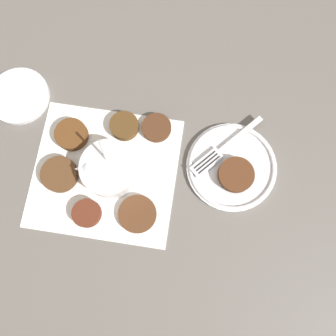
# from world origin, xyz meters

# --- Properties ---
(ground_plane) EXTENTS (4.00, 4.00, 0.00)m
(ground_plane) POSITION_xyz_m (0.00, 0.00, 0.00)
(ground_plane) COLOR #605B56
(napkin) EXTENTS (0.36, 0.34, 0.00)m
(napkin) POSITION_xyz_m (-0.03, -0.02, 0.00)
(napkin) COLOR white
(napkin) RESTS_ON ground_plane
(sauce_bowl) EXTENTS (0.13, 0.12, 0.11)m
(sauce_bowl) POSITION_xyz_m (-0.04, -0.02, 0.03)
(sauce_bowl) COLOR silver
(sauce_bowl) RESTS_ON napkin
(fritter_0) EXTENTS (0.06, 0.06, 0.02)m
(fritter_0) POSITION_xyz_m (-0.07, -0.12, 0.01)
(fritter_0) COLOR #503519
(fritter_0) RESTS_ON napkin
(fritter_1) EXTENTS (0.06, 0.06, 0.02)m
(fritter_1) POSITION_xyz_m (0.01, 0.06, 0.01)
(fritter_1) COLOR #572819
(fritter_1) RESTS_ON napkin
(fritter_2) EXTENTS (0.08, 0.08, 0.02)m
(fritter_2) POSITION_xyz_m (0.07, -0.02, 0.01)
(fritter_2) COLOR #52341E
(fritter_2) RESTS_ON napkin
(fritter_3) EXTENTS (0.08, 0.08, 0.01)m
(fritter_3) POSITION_xyz_m (-0.09, 0.07, 0.01)
(fritter_3) COLOR #53311C
(fritter_3) RESTS_ON napkin
(fritter_4) EXTENTS (0.07, 0.07, 0.02)m
(fritter_4) POSITION_xyz_m (0.04, -0.11, 0.01)
(fritter_4) COLOR #5A3519
(fritter_4) RESTS_ON napkin
(fritter_5) EXTENTS (0.06, 0.06, 0.01)m
(fritter_5) POSITION_xyz_m (-0.14, -0.12, 0.01)
(fritter_5) COLOR #4C2B19
(fritter_5) RESTS_ON napkin
(serving_plate) EXTENTS (0.19, 0.19, 0.02)m
(serving_plate) POSITION_xyz_m (-0.30, -0.02, 0.01)
(serving_plate) COLOR silver
(serving_plate) RESTS_ON ground_plane
(fritter_on_plate) EXTENTS (0.07, 0.07, 0.02)m
(fritter_on_plate) POSITION_xyz_m (-0.30, -0.00, 0.02)
(fritter_on_plate) COLOR #512D19
(fritter_on_plate) RESTS_ON serving_plate
(fork) EXTENTS (0.17, 0.13, 0.00)m
(fork) POSITION_xyz_m (-0.27, -0.05, 0.02)
(fork) COLOR silver
(fork) RESTS_ON serving_plate
(extra_saucer) EXTENTS (0.14, 0.14, 0.01)m
(extra_saucer) POSITION_xyz_m (0.17, -0.21, 0.01)
(extra_saucer) COLOR silver
(extra_saucer) RESTS_ON ground_plane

